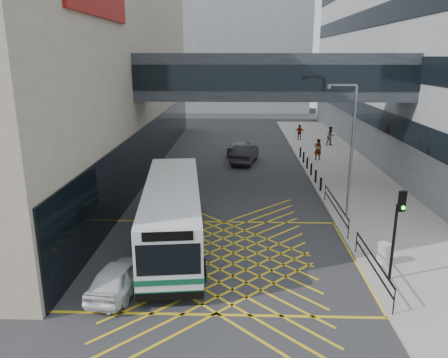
# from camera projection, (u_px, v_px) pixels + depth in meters

# --- Properties ---
(ground) EXTENTS (120.00, 120.00, 0.00)m
(ground) POSITION_uv_depth(u_px,v_px,m) (221.00, 258.00, 19.73)
(ground) COLOR #333335
(building_far) EXTENTS (28.00, 16.00, 18.00)m
(building_far) POSITION_uv_depth(u_px,v_px,m) (223.00, 55.00, 75.08)
(building_far) COLOR gray
(building_far) RESTS_ON ground
(skybridge) EXTENTS (20.00, 4.10, 3.00)m
(skybridge) POSITION_uv_depth(u_px,v_px,m) (273.00, 77.00, 29.15)
(skybridge) COLOR #2E3338
(skybridge) RESTS_ON ground
(pavement) EXTENTS (6.00, 54.00, 0.16)m
(pavement) POSITION_uv_depth(u_px,v_px,m) (344.00, 173.00, 33.86)
(pavement) COLOR #A49F96
(pavement) RESTS_ON ground
(box_junction) EXTENTS (12.00, 9.00, 0.01)m
(box_junction) POSITION_uv_depth(u_px,v_px,m) (221.00, 258.00, 19.73)
(box_junction) COLOR gold
(box_junction) RESTS_ON ground
(bus) EXTENTS (3.82, 11.18, 3.07)m
(bus) POSITION_uv_depth(u_px,v_px,m) (173.00, 213.00, 20.69)
(bus) COLOR silver
(bus) RESTS_ON ground
(car_white) EXTENTS (2.20, 4.19, 1.27)m
(car_white) POSITION_uv_depth(u_px,v_px,m) (119.00, 277.00, 16.77)
(car_white) COLOR silver
(car_white) RESTS_ON ground
(car_dark) EXTENTS (2.93, 5.36, 1.59)m
(car_dark) POSITION_uv_depth(u_px,v_px,m) (245.00, 153.00, 37.30)
(car_dark) COLOR black
(car_dark) RESTS_ON ground
(car_silver) EXTENTS (3.30, 4.62, 1.32)m
(car_silver) POSITION_uv_depth(u_px,v_px,m) (242.00, 147.00, 40.50)
(car_silver) COLOR gray
(car_silver) RESTS_ON ground
(traffic_light) EXTENTS (0.31, 0.45, 3.77)m
(traffic_light) POSITION_uv_depth(u_px,v_px,m) (398.00, 223.00, 16.81)
(traffic_light) COLOR black
(traffic_light) RESTS_ON pavement
(street_lamp) EXTENTS (1.64, 0.26, 7.25)m
(street_lamp) POSITION_uv_depth(u_px,v_px,m) (349.00, 143.00, 23.55)
(street_lamp) COLOR slate
(street_lamp) RESTS_ON pavement
(litter_bin) EXTENTS (0.55, 0.55, 0.95)m
(litter_bin) POSITION_uv_depth(u_px,v_px,m) (384.00, 254.00, 18.74)
(litter_bin) COLOR #ADA89E
(litter_bin) RESTS_ON pavement
(kerb_railings) EXTENTS (0.05, 12.54, 1.00)m
(kerb_railings) POSITION_uv_depth(u_px,v_px,m) (350.00, 227.00, 21.01)
(kerb_railings) COLOR black
(kerb_railings) RESTS_ON pavement
(bollards) EXTENTS (0.14, 10.14, 0.90)m
(bollards) POSITION_uv_depth(u_px,v_px,m) (309.00, 166.00, 33.80)
(bollards) COLOR black
(bollards) RESTS_ON pavement
(pedestrian_a) EXTENTS (0.81, 0.64, 1.83)m
(pedestrian_a) POSITION_uv_depth(u_px,v_px,m) (318.00, 149.00, 37.60)
(pedestrian_a) COLOR gray
(pedestrian_a) RESTS_ON pavement
(pedestrian_b) EXTENTS (1.03, 0.77, 1.87)m
(pedestrian_b) POSITION_uv_depth(u_px,v_px,m) (331.00, 136.00, 43.67)
(pedestrian_b) COLOR gray
(pedestrian_b) RESTS_ON pavement
(pedestrian_c) EXTENTS (0.97, 0.47, 1.64)m
(pedestrian_c) POSITION_uv_depth(u_px,v_px,m) (300.00, 132.00, 46.53)
(pedestrian_c) COLOR gray
(pedestrian_c) RESTS_ON pavement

